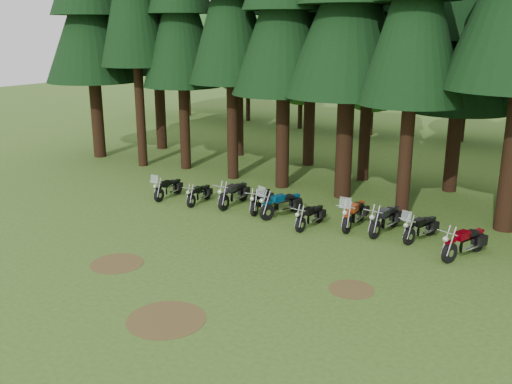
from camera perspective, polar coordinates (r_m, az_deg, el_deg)
ground at (r=19.57m, az=-3.32°, el=-7.10°), size 120.00×120.00×0.00m
pine_back_4 at (r=28.48m, az=20.28°, el=16.29°), size 4.94×4.94×13.78m
decid_0 at (r=51.54m, az=-6.78°, el=14.05°), size 8.00×7.78×10.00m
decid_1 at (r=48.29m, az=-0.62°, el=13.94°), size 7.91×7.69×9.88m
decid_2 at (r=44.64m, az=4.76°, el=12.58°), size 6.72×6.53×8.40m
decid_3 at (r=42.59m, az=11.90°, el=11.52°), size 6.12×5.95×7.65m
decid_4 at (r=41.90m, az=20.66°, el=10.58°), size 5.93×5.76×7.41m
dirt_patch_0 at (r=20.06m, az=-13.74°, el=-6.95°), size 1.80×1.80×0.01m
dirt_patch_1 at (r=17.92m, az=9.52°, el=-9.57°), size 1.40×1.40×0.01m
dirt_patch_2 at (r=16.21m, az=-8.95°, el=-12.47°), size 2.20×2.20×0.01m
motorcycle_0 at (r=26.98m, az=-8.77°, el=0.34°), size 0.48×2.12×1.33m
motorcycle_1 at (r=25.97m, az=-5.69°, el=-0.27°), size 0.38×1.96×0.80m
motorcycle_2 at (r=25.53m, az=-2.24°, el=-0.27°), size 0.41×2.42×0.98m
motorcycle_3 at (r=24.79m, az=0.48°, el=-0.88°), size 0.59×2.16×0.89m
motorcycle_4 at (r=24.07m, az=2.56°, el=-1.29°), size 0.98×2.37×1.51m
motorcycle_5 at (r=22.87m, az=5.45°, el=-2.50°), size 0.33×2.06×0.84m
motorcycle_6 at (r=23.10m, az=9.78°, el=-2.25°), size 0.54×2.46×1.54m
motorcycle_7 at (r=22.73m, az=12.78°, el=-2.76°), size 0.42×2.43×0.99m
motorcycle_8 at (r=22.29m, az=16.12°, el=-3.52°), size 0.82×2.15×1.36m
motorcycle_9 at (r=21.14m, az=20.11°, el=-4.85°), size 0.96×2.31×0.98m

